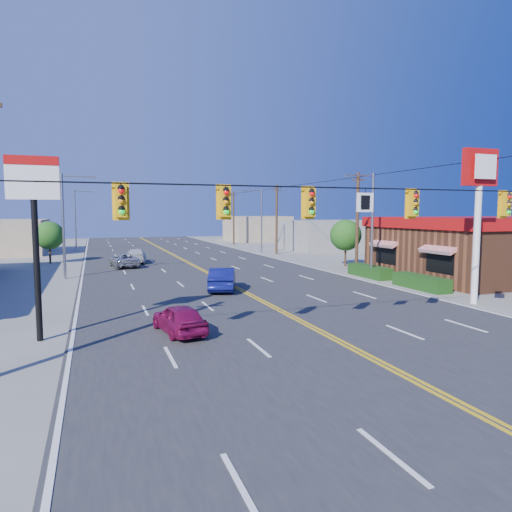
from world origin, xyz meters
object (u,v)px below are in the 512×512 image
object	(u,v)px
pizza_hut_sign	(34,209)
car_blue	(222,280)
kfc_pylon	(479,194)
car_magenta	(179,320)
car_white	(136,256)
car_silver	(124,261)
kfc	(484,247)
signal_span	(335,217)

from	to	relation	value
pizza_hut_sign	car_blue	distance (m)	13.85
kfc_pylon	car_magenta	distance (m)	17.52
pizza_hut_sign	car_magenta	distance (m)	7.11
car_white	pizza_hut_sign	bearing A→B (deg)	84.28
car_magenta	car_blue	world-z (taller)	car_blue
kfc_pylon	car_silver	size ratio (longest dim) A/B	1.84
kfc_pylon	car_blue	world-z (taller)	kfc_pylon
car_magenta	car_silver	world-z (taller)	car_silver
car_blue	car_white	bearing A→B (deg)	-59.92
car_magenta	car_white	bearing A→B (deg)	-100.94
kfc	car_white	world-z (taller)	kfc
signal_span	car_blue	xyz separation A→B (m)	(-1.01, 12.64, -4.15)
car_magenta	pizza_hut_sign	bearing A→B (deg)	-19.26
pizza_hut_sign	car_silver	world-z (taller)	pizza_hut_sign
signal_span	kfc_pylon	distance (m)	11.87
signal_span	pizza_hut_sign	xyz separation A→B (m)	(-10.88, 4.00, 0.30)
pizza_hut_sign	car_magenta	xyz separation A→B (m)	(5.36, -0.93, -4.57)
kfc	pizza_hut_sign	size ratio (longest dim) A/B	2.38
pizza_hut_sign	car_white	world-z (taller)	pizza_hut_sign
car_magenta	car_blue	xyz separation A→B (m)	(4.51, 9.57, 0.13)
kfc	car_silver	xyz separation A→B (m)	(-26.18, 15.87, -1.74)
pizza_hut_sign	car_white	size ratio (longest dim) A/B	1.44
car_silver	car_blue	bearing A→B (deg)	101.41
car_blue	car_silver	xyz separation A→B (m)	(-5.15, 15.23, -0.10)
car_magenta	car_white	distance (m)	28.12
signal_span	kfc	size ratio (longest dim) A/B	1.49
car_white	car_silver	distance (m)	3.59
car_blue	car_white	size ratio (longest dim) A/B	0.94
kfc	car_silver	distance (m)	30.67
kfc_pylon	car_white	world-z (taller)	kfc_pylon
pizza_hut_sign	car_magenta	world-z (taller)	pizza_hut_sign
signal_span	kfc	distance (m)	23.47
pizza_hut_sign	car_silver	size ratio (longest dim) A/B	1.48
car_silver	kfc_pylon	bearing A→B (deg)	118.62
signal_span	car_blue	bearing A→B (deg)	94.57
pizza_hut_sign	car_blue	world-z (taller)	pizza_hut_sign
kfc	car_white	size ratio (longest dim) A/B	3.44
pizza_hut_sign	car_blue	xyz separation A→B (m)	(9.87, 8.64, -4.44)
signal_span	car_magenta	xyz separation A→B (m)	(-5.52, 3.07, -4.27)
car_white	car_silver	xyz separation A→B (m)	(-1.38, -3.32, -0.05)
car_blue	car_white	world-z (taller)	car_blue
pizza_hut_sign	kfc_pylon	bearing A→B (deg)	0.00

